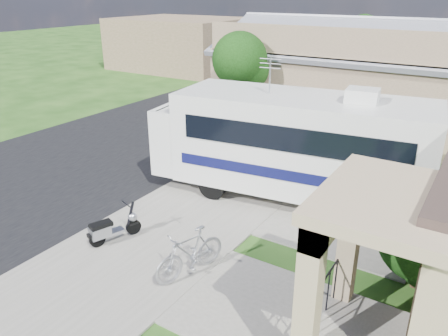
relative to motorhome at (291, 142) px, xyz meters
The scene contains 18 objects.
ground 4.69m from the motorhome, 101.26° to the right, with size 120.00×120.00×0.00m, color #173A0F.
street_slab 10.31m from the motorhome, 145.28° to the left, with size 9.00×80.00×0.02m, color black.
sidewalk_slab 6.34m from the motorhome, 107.66° to the left, with size 4.00×80.00×0.06m, color slate.
driveway_slab 1.97m from the motorhome, 23.01° to the left, with size 7.00×6.00×0.05m, color slate.
walk_slab 5.94m from the motorhome, 67.52° to the right, with size 4.00×3.00×0.05m, color slate.
warehouse 9.79m from the motorhome, 94.93° to the left, with size 12.50×8.40×5.04m.
distant_bldg_far 25.19m from the motorhome, 135.10° to the left, with size 10.00×8.00×4.00m, color brown.
distant_bldg_near 33.73m from the motorhome, 118.01° to the left, with size 8.00×7.00×3.20m, color brown.
street_tree_a 6.77m from the motorhome, 133.21° to the left, with size 2.44×2.40×4.58m.
street_tree_b 15.59m from the motorhome, 107.02° to the left, with size 2.44×2.40×4.73m.
street_tree_c 24.29m from the motorhome, 100.78° to the left, with size 2.44×2.40×4.42m.
motorhome is the anchor object (origin of this frame).
shrub 5.16m from the motorhome, 31.02° to the right, with size 2.07×1.97×2.53m.
scooter 5.88m from the motorhome, 118.59° to the right, with size 0.75×1.43×0.97m.
bicycle 5.23m from the motorhome, 91.72° to the right, with size 0.54×1.90×1.14m, color #A3A3AA.
pickup_truck 11.23m from the motorhome, 129.38° to the left, with size 2.44×5.28×1.47m, color silver.
van 17.89m from the motorhome, 114.46° to the left, with size 2.50×6.15×1.78m, color silver.
garden_hose 5.43m from the motorhome, 59.94° to the right, with size 0.41×0.41×0.18m, color #166F19.
Camera 1 is at (5.87, -7.60, 6.23)m, focal length 35.00 mm.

